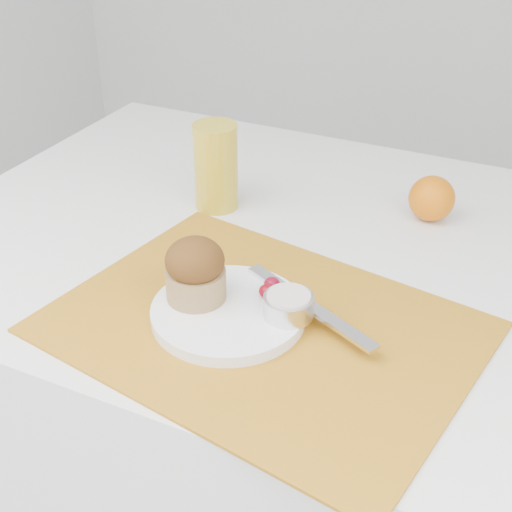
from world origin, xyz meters
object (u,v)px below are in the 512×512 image
at_px(juice_glass, 216,167).
at_px(table, 312,432).
at_px(orange, 432,199).
at_px(plate, 228,312).
at_px(muffin, 195,270).

bearing_deg(juice_glass, table, -14.34).
relative_size(table, orange, 16.85).
bearing_deg(orange, plate, -113.83).
relative_size(plate, muffin, 2.05).
distance_m(table, orange, 0.46).
xyz_separation_m(plate, orange, (0.16, 0.37, 0.02)).
height_order(table, muffin, muffin).
distance_m(plate, orange, 0.40).
relative_size(table, muffin, 12.73).
relative_size(orange, muffin, 0.76).
height_order(table, juice_glass, juice_glass).
bearing_deg(table, plate, -101.73).
bearing_deg(table, juice_glass, 165.66).
relative_size(table, plate, 6.20).
distance_m(table, juice_glass, 0.49).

